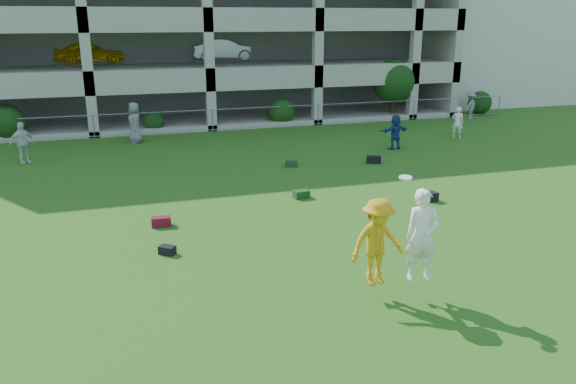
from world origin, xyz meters
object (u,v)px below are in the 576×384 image
object	(u,v)px
parking_garage	(185,14)
bystander_c	(135,123)
bystander_e	(458,122)
bystander_f	(470,106)
bystander_d	(395,132)
crate_d	(431,197)
frisbee_contest	(391,240)
bystander_b	(22,143)
stucco_building	(486,29)

from	to	relation	value
parking_garage	bystander_c	bearing A→B (deg)	-111.20
bystander_c	bystander_e	bearing A→B (deg)	66.90
bystander_c	bystander_e	world-z (taller)	bystander_c
bystander_c	bystander_f	world-z (taller)	bystander_c
bystander_d	crate_d	size ratio (longest dim) A/B	4.56
bystander_c	frisbee_contest	distance (m)	18.52
bystander_b	bystander_c	distance (m)	5.43
bystander_f	parking_garage	bearing A→B (deg)	-59.61
bystander_b	frisbee_contest	xyz separation A→B (m)	(9.01, -15.15, 0.49)
crate_d	bystander_b	bearing A→B (deg)	144.90
bystander_b	parking_garage	xyz separation A→B (m)	(8.67, 13.27, 5.15)
stucco_building	bystander_d	xyz separation A→B (m)	(-15.74, -15.76, -4.20)
bystander_d	bystander_e	bearing A→B (deg)	-169.78
crate_d	parking_garage	world-z (taller)	parking_garage
bystander_b	bystander_f	xyz separation A→B (m)	(23.86, 3.55, -0.05)
bystander_c	bystander_e	xyz separation A→B (m)	(15.50, -3.64, -0.18)
bystander_b	bystander_c	bearing A→B (deg)	3.73
bystander_b	stucco_building	bearing A→B (deg)	-4.61
bystander_f	parking_garage	size ratio (longest dim) A/B	0.05
stucco_building	bystander_c	distance (m)	29.38
stucco_building	parking_garage	size ratio (longest dim) A/B	0.53
bystander_c	bystander_f	size ratio (longest dim) A/B	1.19
crate_d	frisbee_contest	xyz separation A→B (m)	(-4.47, -5.68, 1.21)
bystander_e	bystander_f	xyz separation A→B (m)	(3.73, 4.35, 0.03)
bystander_b	bystander_f	world-z (taller)	bystander_b
bystander_e	crate_d	xyz separation A→B (m)	(-6.65, -8.68, -0.64)
frisbee_contest	bystander_d	bearing A→B (deg)	61.87
frisbee_contest	bystander_e	bearing A→B (deg)	52.22
stucco_building	crate_d	xyz separation A→B (m)	(-18.20, -23.04, -4.85)
stucco_building	bystander_d	world-z (taller)	stucco_building
bystander_c	crate_d	world-z (taller)	bystander_c
stucco_building	bystander_b	distance (m)	34.71
bystander_d	frisbee_contest	size ratio (longest dim) A/B	0.68
stucco_building	bystander_c	xyz separation A→B (m)	(-27.05, -10.73, -4.03)
bystander_d	parking_garage	bearing A→B (deg)	-72.97
bystander_d	bystander_f	world-z (taller)	bystander_f
bystander_b	parking_garage	bearing A→B (deg)	29.03
bystander_c	bystander_f	distance (m)	19.25
bystander_d	parking_garage	xyz separation A→B (m)	(-7.26, 15.46, 5.22)
stucco_building	bystander_f	size ratio (longest dim) A/B	9.77
stucco_building	bystander_e	distance (m)	18.91
bystander_c	bystander_d	size ratio (longest dim) A/B	1.22
stucco_building	bystander_b	size ratio (longest dim) A/B	9.25
bystander_e	bystander_c	bearing A→B (deg)	25.33
bystander_c	bystander_e	size ratio (longest dim) A/B	1.23
frisbee_contest	parking_garage	size ratio (longest dim) A/B	0.08
bystander_b	crate_d	distance (m)	16.49
bystander_d	crate_d	xyz separation A→B (m)	(-2.46, -7.28, -0.65)
bystander_e	bystander_f	size ratio (longest dim) A/B	0.96
crate_d	bystander_e	bearing A→B (deg)	52.52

